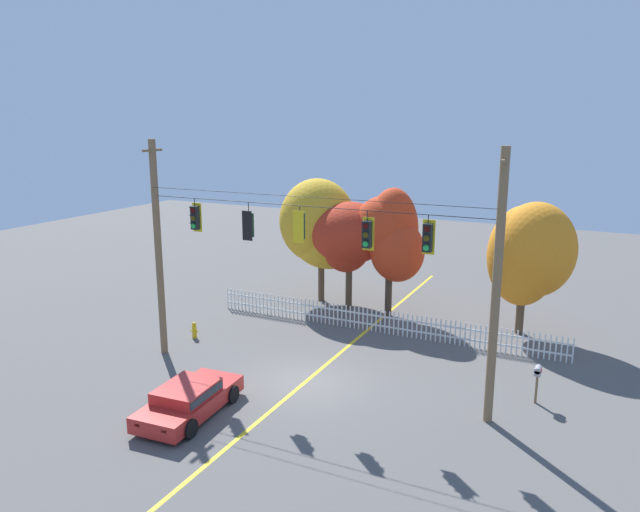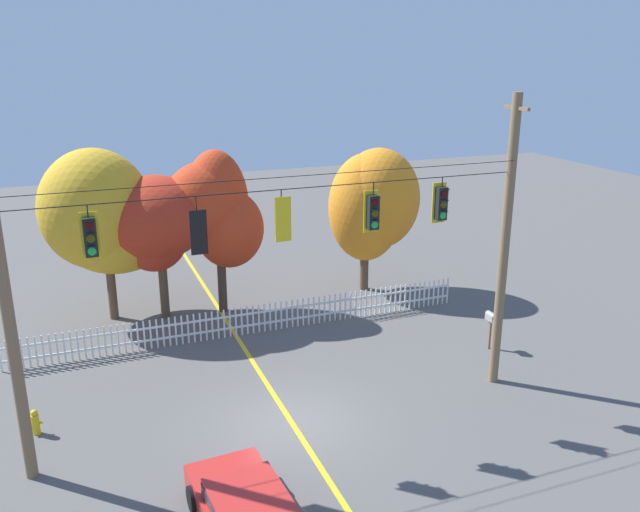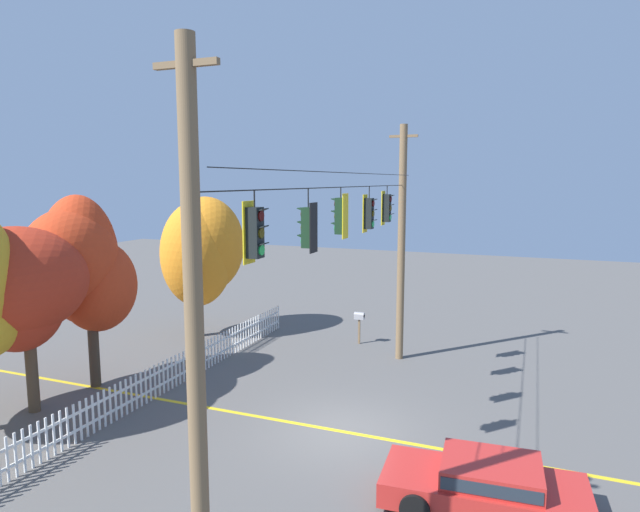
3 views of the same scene
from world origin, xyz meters
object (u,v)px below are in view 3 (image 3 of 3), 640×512
object	(u,v)px
traffic_signal_westbound_side	(341,216)
traffic_signal_northbound_secondary	(387,208)
roadside_mailbox	(359,318)
autumn_maple_far_west	(202,249)
traffic_signal_northbound_primary	(254,232)
autumn_oak_far_east	(81,266)
autumn_maple_mid	(16,287)
traffic_signal_southbound_primary	(369,213)
parked_car	(486,484)
traffic_signal_eastbound_side	(309,227)

from	to	relation	value
traffic_signal_westbound_side	traffic_signal_northbound_secondary	bearing A→B (deg)	0.23
traffic_signal_westbound_side	roadside_mailbox	distance (m)	10.05
autumn_maple_far_west	traffic_signal_northbound_primary	bearing A→B (deg)	-142.33
autumn_maple_far_west	roadside_mailbox	bearing A→B (deg)	-78.80
traffic_signal_northbound_primary	autumn_oak_far_east	distance (m)	10.82
roadside_mailbox	traffic_signal_westbound_side	bearing A→B (deg)	-166.01
traffic_signal_northbound_secondary	autumn_maple_far_west	size ratio (longest dim) A/B	0.21
autumn_maple_far_west	autumn_maple_mid	bearing A→B (deg)	177.65
traffic_signal_northbound_primary	traffic_signal_northbound_secondary	world-z (taller)	same
traffic_signal_southbound_primary	roadside_mailbox	bearing A→B (deg)	19.77
parked_car	roadside_mailbox	bearing A→B (deg)	30.26
traffic_signal_eastbound_side	parked_car	bearing A→B (deg)	-89.74
traffic_signal_westbound_side	traffic_signal_southbound_primary	size ratio (longest dim) A/B	0.95
traffic_signal_southbound_primary	autumn_maple_mid	world-z (taller)	traffic_signal_southbound_primary
traffic_signal_westbound_side	traffic_signal_northbound_secondary	distance (m)	4.82
autumn_oak_far_east	autumn_maple_far_west	xyz separation A→B (m)	(6.80, -0.24, -0.21)
traffic_signal_northbound_primary	autumn_maple_mid	size ratio (longest dim) A/B	0.24
traffic_signal_westbound_side	parked_car	xyz separation A→B (m)	(-2.20, -4.11, -5.55)
traffic_signal_eastbound_side	autumn_oak_far_east	size ratio (longest dim) A/B	0.22
traffic_signal_southbound_primary	autumn_oak_far_east	world-z (taller)	traffic_signal_southbound_primary
parked_car	traffic_signal_eastbound_side	bearing A→B (deg)	90.26
traffic_signal_eastbound_side	roadside_mailbox	size ratio (longest dim) A/B	1.04
traffic_signal_northbound_secondary	traffic_signal_westbound_side	bearing A→B (deg)	-179.77
autumn_oak_far_east	parked_car	distance (m)	14.20
autumn_maple_far_west	autumn_oak_far_east	bearing A→B (deg)	177.94
autumn_maple_mid	parked_car	world-z (taller)	autumn_maple_mid
traffic_signal_northbound_secondary	roadside_mailbox	distance (m)	6.52
traffic_signal_southbound_primary	autumn_oak_far_east	xyz separation A→B (m)	(-2.39, 9.38, -1.86)
traffic_signal_northbound_primary	traffic_signal_northbound_secondary	bearing A→B (deg)	0.00
roadside_mailbox	traffic_signal_northbound_secondary	bearing A→B (deg)	-150.14
traffic_signal_westbound_side	roadside_mailbox	size ratio (longest dim) A/B	0.97
traffic_signal_eastbound_side	roadside_mailbox	bearing A→B (deg)	11.16
autumn_maple_mid	autumn_maple_far_west	xyz separation A→B (m)	(9.21, -0.38, 0.08)
traffic_signal_northbound_secondary	roadside_mailbox	bearing A→B (deg)	29.86
traffic_signal_westbound_side	autumn_maple_far_west	world-z (taller)	traffic_signal_westbound_side
parked_car	roadside_mailbox	xyz separation A→B (m)	(10.66, 6.22, 0.54)
autumn_maple_far_west	roadside_mailbox	xyz separation A→B (m)	(1.40, -7.05, -2.85)
traffic_signal_northbound_primary	autumn_maple_far_west	bearing A→B (deg)	37.67
autumn_maple_mid	parked_car	size ratio (longest dim) A/B	1.30
traffic_signal_westbound_side	roadside_mailbox	xyz separation A→B (m)	(8.46, 2.11, -5.01)
autumn_oak_far_east	traffic_signal_eastbound_side	bearing A→B (deg)	-104.79
traffic_signal_eastbound_side	autumn_oak_far_east	bearing A→B (deg)	75.21
traffic_signal_eastbound_side	autumn_maple_mid	distance (m)	9.76
parked_car	roadside_mailbox	distance (m)	12.35
traffic_signal_northbound_primary	autumn_maple_far_west	size ratio (longest dim) A/B	0.22
parked_car	autumn_maple_far_west	bearing A→B (deg)	55.08
traffic_signal_westbound_side	autumn_oak_far_east	distance (m)	9.60
autumn_oak_far_east	roadside_mailbox	size ratio (longest dim) A/B	4.71
autumn_maple_mid	autumn_oak_far_east	distance (m)	2.43
parked_car	traffic_signal_northbound_secondary	bearing A→B (deg)	30.46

